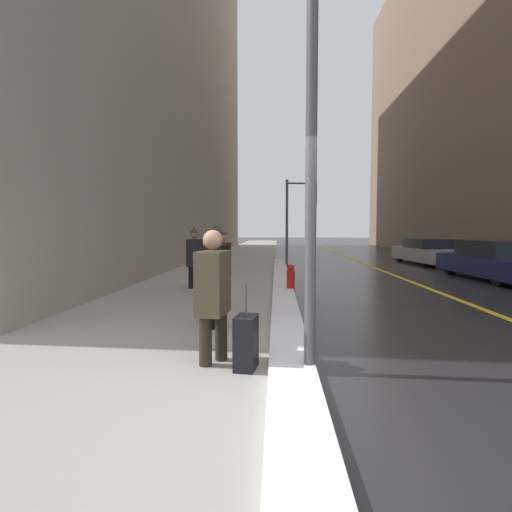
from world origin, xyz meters
The scene contains 16 objects.
ground_plane centered at (0.00, 0.00, 0.00)m, with size 160.00×160.00×0.00m, color #232326.
sidewalk_slab centered at (-2.00, 15.00, 0.01)m, with size 4.00×80.00×0.01m.
road_centre_stripe centered at (4.00, 15.00, 0.00)m, with size 0.16×80.00×0.00m.
snow_bank_curb centered at (0.15, 7.27, 0.05)m, with size 0.50×17.91×0.11m.
building_facade_left centered at (-7.00, 20.00, 12.81)m, with size 6.00×36.00×25.61m.
building_facade_right centered at (13.00, 22.00, 11.36)m, with size 6.00×36.00×22.72m.
lamp_post centered at (0.34, 0.75, 2.81)m, with size 0.28×0.28×4.66m.
traffic_light_near centered at (1.10, 13.46, 2.63)m, with size 1.31×0.42×3.64m.
pedestrian_with_shoulder_bag centered at (-0.74, 1.01, 0.85)m, with size 0.36×0.73×1.54m.
pedestrian_in_glasses centered at (-0.95, 2.65, 0.89)m, with size 0.36×0.54×1.62m.
pedestrian_nearside centered at (-1.11, 4.33, 0.88)m, with size 0.36×0.73×1.61m.
pedestrian_in_fedora centered at (-2.17, 6.91, 0.89)m, with size 0.36×0.53×1.62m.
parked_car_navy centered at (6.85, 9.20, 0.58)m, with size 1.93×4.74×1.22m.
parked_car_silver centered at (6.96, 14.94, 0.56)m, with size 2.14×4.72×1.15m.
rolling_suitcase centered at (-0.35, 0.82, 0.30)m, with size 0.27×0.39×0.95m.
fire_hydrant centered at (0.34, 6.33, 0.35)m, with size 0.20×0.20×0.70m.
Camera 1 is at (-0.02, -3.48, 1.54)m, focal length 28.00 mm.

